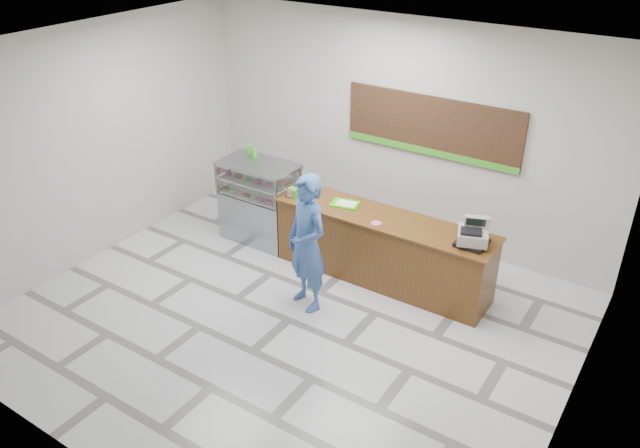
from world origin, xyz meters
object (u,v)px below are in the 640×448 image
Objects in this scene: display_case at (260,201)px; cash_register at (473,235)px; serving_tray at (345,204)px; customer at (307,244)px; sales_counter at (382,249)px.

cash_register is (3.53, -0.04, 0.49)m from display_case.
customer is (0.11, -1.15, -0.07)m from serving_tray.
serving_tray is (1.56, 0.04, 0.36)m from display_case.
display_case is 2.64× the size of cash_register.
cash_register is 1.97m from serving_tray.
sales_counter is at bearing -16.53° from serving_tray.
serving_tray is (-0.66, 0.04, 0.52)m from sales_counter.
serving_tray is at bearing 116.74° from customer.
display_case is 2.03m from customer.
display_case is 1.60m from serving_tray.
cash_register is 0.26× the size of customer.
cash_register is at bearing 51.00° from customer.
cash_register is 1.12× the size of serving_tray.
customer is (-1.85, -1.07, -0.20)m from cash_register.
display_case reaches higher than sales_counter.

